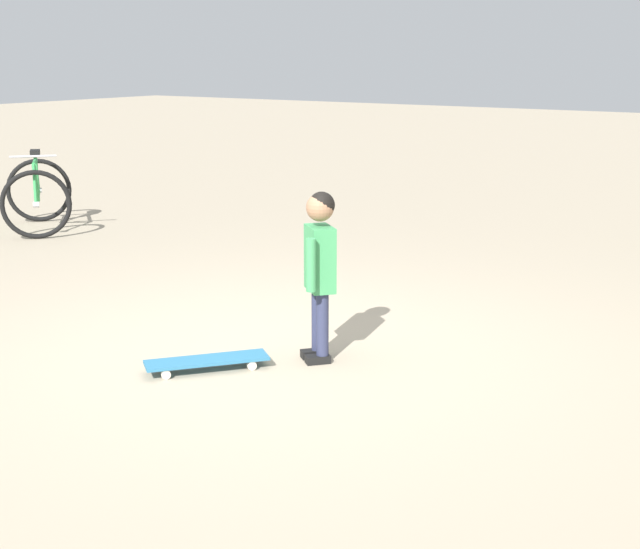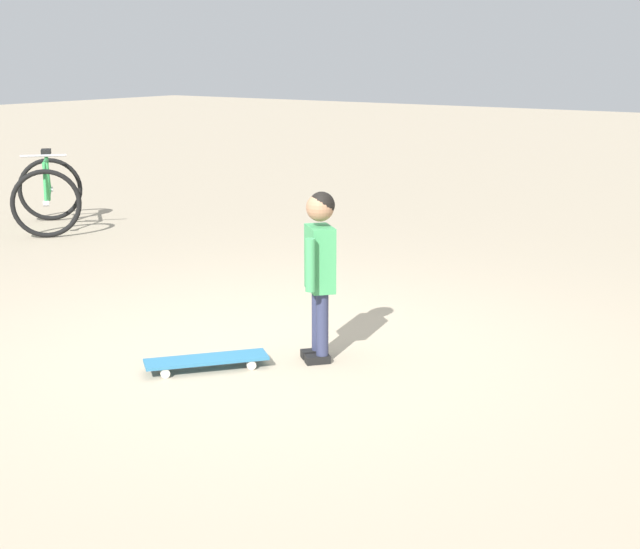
# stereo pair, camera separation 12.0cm
# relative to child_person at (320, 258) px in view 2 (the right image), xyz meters

# --- Properties ---
(ground_plane) EXTENTS (50.00, 50.00, 0.00)m
(ground_plane) POSITION_rel_child_person_xyz_m (0.02, -0.35, -0.66)
(ground_plane) COLOR tan
(child_person) EXTENTS (0.38, 0.28, 1.06)m
(child_person) POSITION_rel_child_person_xyz_m (0.00, 0.00, 0.00)
(child_person) COLOR #2D3351
(child_person) RESTS_ON ground
(skateboard) EXTENTS (0.70, 0.61, 0.07)m
(skateboard) POSITION_rel_child_person_xyz_m (0.54, -0.46, -0.60)
(skateboard) COLOR teal
(skateboard) RESTS_ON ground
(bicycle_mid) EXTENTS (1.24, 1.27, 0.85)m
(bicycle_mid) POSITION_rel_child_person_xyz_m (-1.88, -4.92, -0.28)
(bicycle_mid) COLOR black
(bicycle_mid) RESTS_ON ground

